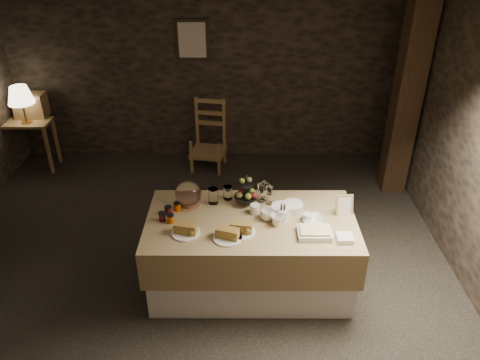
{
  "coord_description": "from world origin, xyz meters",
  "views": [
    {
      "loc": [
        0.52,
        -3.96,
        3.32
      ],
      "look_at": [
        0.5,
        0.2,
        0.87
      ],
      "focal_mm": 35.0,
      "sensor_mm": 36.0,
      "label": 1
    }
  ],
  "objects_px": {
    "table_lamp": "(20,95)",
    "timber_column": "(407,96)",
    "wine_rack": "(31,105)",
    "chair": "(208,138)",
    "buffet_table": "(251,247)",
    "fruit_stand": "(246,193)",
    "console_table": "(27,130)"
  },
  "relations": [
    {
      "from": "buffet_table",
      "to": "timber_column",
      "type": "height_order",
      "value": "timber_column"
    },
    {
      "from": "table_lamp",
      "to": "chair",
      "type": "height_order",
      "value": "table_lamp"
    },
    {
      "from": "console_table",
      "to": "chair",
      "type": "distance_m",
      "value": 2.55
    },
    {
      "from": "chair",
      "to": "timber_column",
      "type": "height_order",
      "value": "timber_column"
    },
    {
      "from": "chair",
      "to": "fruit_stand",
      "type": "distance_m",
      "value": 2.34
    },
    {
      "from": "fruit_stand",
      "to": "buffet_table",
      "type": "bearing_deg",
      "value": -80.97
    },
    {
      "from": "table_lamp",
      "to": "timber_column",
      "type": "bearing_deg",
      "value": -5.64
    },
    {
      "from": "console_table",
      "to": "fruit_stand",
      "type": "bearing_deg",
      "value": -35.15
    },
    {
      "from": "table_lamp",
      "to": "timber_column",
      "type": "height_order",
      "value": "timber_column"
    },
    {
      "from": "wine_rack",
      "to": "table_lamp",
      "type": "bearing_deg",
      "value": -90.0
    },
    {
      "from": "buffet_table",
      "to": "chair",
      "type": "xyz_separation_m",
      "value": [
        -0.57,
        2.5,
        -0.01
      ]
    },
    {
      "from": "wine_rack",
      "to": "console_table",
      "type": "bearing_deg",
      "value": -105.52
    },
    {
      "from": "buffet_table",
      "to": "table_lamp",
      "type": "relative_size",
      "value": 3.76
    },
    {
      "from": "wine_rack",
      "to": "chair",
      "type": "height_order",
      "value": "wine_rack"
    },
    {
      "from": "timber_column",
      "to": "chair",
      "type": "bearing_deg",
      "value": 166.12
    },
    {
      "from": "table_lamp",
      "to": "wine_rack",
      "type": "bearing_deg",
      "value": 90.0
    },
    {
      "from": "timber_column",
      "to": "fruit_stand",
      "type": "bearing_deg",
      "value": -140.79
    },
    {
      "from": "wine_rack",
      "to": "chair",
      "type": "bearing_deg",
      "value": -2.4
    },
    {
      "from": "timber_column",
      "to": "table_lamp",
      "type": "bearing_deg",
      "value": 174.36
    },
    {
      "from": "chair",
      "to": "timber_column",
      "type": "xyz_separation_m",
      "value": [
        2.51,
        -0.62,
        0.86
      ]
    },
    {
      "from": "console_table",
      "to": "timber_column",
      "type": "height_order",
      "value": "timber_column"
    },
    {
      "from": "table_lamp",
      "to": "fruit_stand",
      "type": "xyz_separation_m",
      "value": [
        3.02,
        -2.11,
        -0.22
      ]
    },
    {
      "from": "wine_rack",
      "to": "fruit_stand",
      "type": "height_order",
      "value": "fruit_stand"
    },
    {
      "from": "buffet_table",
      "to": "fruit_stand",
      "type": "distance_m",
      "value": 0.53
    },
    {
      "from": "timber_column",
      "to": "fruit_stand",
      "type": "height_order",
      "value": "timber_column"
    },
    {
      "from": "console_table",
      "to": "table_lamp",
      "type": "bearing_deg",
      "value": -45.0
    },
    {
      "from": "timber_column",
      "to": "fruit_stand",
      "type": "relative_size",
      "value": 7.94
    },
    {
      "from": "table_lamp",
      "to": "chair",
      "type": "bearing_deg",
      "value": 2.89
    },
    {
      "from": "buffet_table",
      "to": "timber_column",
      "type": "bearing_deg",
      "value": 44.16
    },
    {
      "from": "table_lamp",
      "to": "wine_rack",
      "type": "xyz_separation_m",
      "value": [
        0.0,
        0.23,
        -0.23
      ]
    },
    {
      "from": "buffet_table",
      "to": "chair",
      "type": "distance_m",
      "value": 2.57
    },
    {
      "from": "buffet_table",
      "to": "table_lamp",
      "type": "distance_m",
      "value": 3.93
    }
  ]
}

